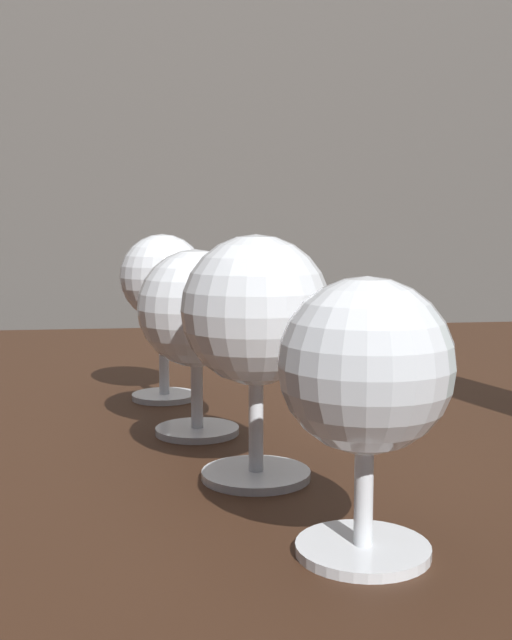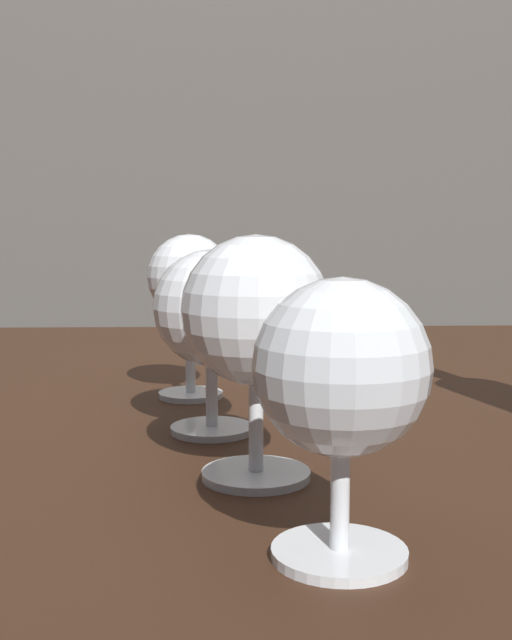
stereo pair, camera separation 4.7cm
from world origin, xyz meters
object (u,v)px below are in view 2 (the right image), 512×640
Objects in this scene: wine_glass_chardonnay at (342,370)px; wine_glass_pinot at (256,316)px; wine_glass_rose at (190,281)px; wine_glass_white at (211,311)px.

wine_glass_pinot is (-0.03, 0.12, 0.01)m from wine_glass_chardonnay.
wine_glass_rose is (-0.09, 0.35, 0.02)m from wine_glass_chardonnay.
wine_glass_rose is at bearing 100.10° from wine_glass_white.
wine_glass_pinot is 1.02× the size of wine_glass_rose.
wine_glass_white is 0.13m from wine_glass_rose.
wine_glass_chardonnay is 0.24m from wine_glass_white.
wine_glass_pinot is at bearing -77.60° from wine_glass_rose.
wine_glass_pinot is 1.09× the size of wine_glass_white.
wine_glass_pinot is 0.24m from wine_glass_rose.
wine_glass_pinot is 0.11m from wine_glass_white.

